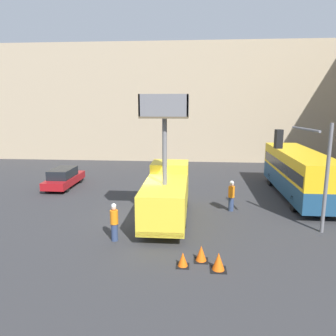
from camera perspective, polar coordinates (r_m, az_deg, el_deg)
The scene contains 11 objects.
ground_plane at distance 18.86m, azimuth -4.21°, elevation -8.85°, with size 120.00×120.00×0.00m, color #333335.
building_backdrop_far at distance 41.04m, azimuth 0.84°, elevation 11.27°, with size 44.00×10.00×12.84m.
utility_truck at distance 18.29m, azimuth -0.22°, elevation -4.19°, with size 2.38×7.05×6.90m.
city_bus at distance 24.26m, azimuth 21.78°, elevation -0.48°, with size 2.51×10.27×3.20m.
traffic_light_pole at distance 17.33m, azimuth 23.39°, elevation 1.19°, with size 2.83×2.57×5.55m.
road_worker_near_truck at distance 15.94m, azimuth -9.34°, elevation -9.27°, with size 0.38×0.38×1.86m.
road_worker_directing at distance 20.25m, azimuth 10.97°, elevation -4.77°, with size 0.38×0.38×1.89m.
traffic_cone_near_truck at distance 13.54m, azimuth 8.78°, elevation -15.87°, with size 0.64×0.64×0.73m.
traffic_cone_mid_road at distance 14.15m, azimuth 5.79°, elevation -14.65°, with size 0.59×0.59×0.67m.
traffic_cone_far_side at distance 13.70m, azimuth 2.59°, elevation -15.69°, with size 0.53×0.53×0.60m.
parked_car_curbside at distance 26.67m, azimuth -17.69°, elevation -1.62°, with size 1.72×4.69×1.51m.
Camera 1 is at (2.83, -17.47, 6.52)m, focal length 35.00 mm.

